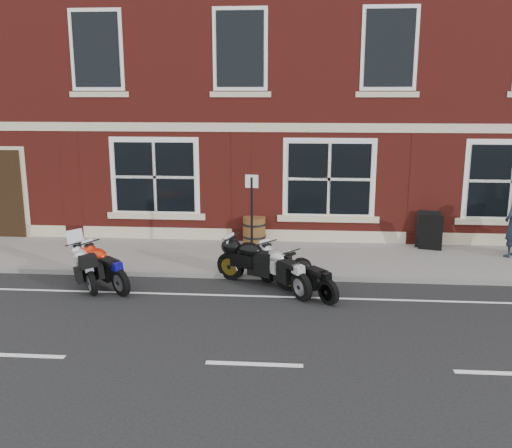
% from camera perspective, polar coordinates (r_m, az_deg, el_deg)
% --- Properties ---
extents(ground, '(80.00, 80.00, 0.00)m').
position_cam_1_polar(ground, '(12.35, 0.98, -7.58)').
color(ground, black).
rests_on(ground, ground).
extents(sidewalk, '(30.00, 3.00, 0.12)m').
position_cam_1_polar(sidewalk, '(15.17, 1.69, -3.41)').
color(sidewalk, slate).
rests_on(sidewalk, ground).
extents(kerb, '(30.00, 0.16, 0.12)m').
position_cam_1_polar(kerb, '(13.67, 1.35, -5.26)').
color(kerb, slate).
rests_on(kerb, ground).
extents(pub_building, '(24.00, 12.00, 12.00)m').
position_cam_1_polar(pub_building, '(22.12, 2.82, 17.26)').
color(pub_building, maroon).
rests_on(pub_building, ground).
extents(moto_touring_silver, '(1.08, 1.64, 1.22)m').
position_cam_1_polar(moto_touring_silver, '(13.64, -16.64, -3.93)').
color(moto_touring_silver, black).
rests_on(moto_touring_silver, ground).
extents(moto_sport_red, '(1.55, 1.46, 0.90)m').
position_cam_1_polar(moto_sport_red, '(13.41, -14.85, -4.02)').
color(moto_sport_red, black).
rests_on(moto_sport_red, ground).
extents(moto_sport_black, '(2.07, 1.08, 1.00)m').
position_cam_1_polar(moto_sport_black, '(13.15, 0.20, -3.65)').
color(moto_sport_black, black).
rests_on(moto_sport_black, ground).
extents(moto_sport_silver, '(1.28, 1.76, 0.93)m').
position_cam_1_polar(moto_sport_silver, '(12.77, 2.75, -4.37)').
color(moto_sport_silver, black).
rests_on(moto_sport_silver, ground).
extents(moto_naked_black, '(1.25, 1.50, 0.83)m').
position_cam_1_polar(moto_naked_black, '(12.52, 5.30, -5.03)').
color(moto_naked_black, black).
rests_on(moto_naked_black, ground).
extents(a_board_sign, '(0.71, 0.57, 1.04)m').
position_cam_1_polar(a_board_sign, '(16.36, 16.93, -0.66)').
color(a_board_sign, black).
rests_on(a_board_sign, sidewalk).
extents(barrel_planter, '(0.68, 0.68, 0.76)m').
position_cam_1_polar(barrel_planter, '(16.35, -0.18, -0.61)').
color(barrel_planter, '#491F13').
rests_on(barrel_planter, sidewalk).
extents(parking_sign, '(0.32, 0.06, 2.27)m').
position_cam_1_polar(parking_sign, '(14.10, -0.42, 1.08)').
color(parking_sign, black).
rests_on(parking_sign, sidewalk).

